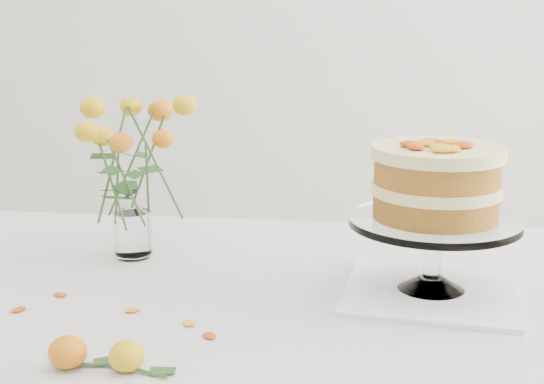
# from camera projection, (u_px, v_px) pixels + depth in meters

# --- Properties ---
(table) EXTENTS (1.43, 0.93, 0.76)m
(table) POSITION_uv_depth(u_px,v_px,m) (220.00, 337.00, 1.30)
(table) COLOR tan
(table) RESTS_ON ground
(napkin) EXTENTS (0.31, 0.31, 0.01)m
(napkin) POSITION_uv_depth(u_px,v_px,m) (431.00, 291.00, 1.27)
(napkin) COLOR white
(napkin) RESTS_ON table
(cake_stand) EXTENTS (0.28, 0.28, 0.25)m
(cake_stand) POSITION_uv_depth(u_px,v_px,m) (436.00, 190.00, 1.23)
(cake_stand) COLOR white
(cake_stand) RESTS_ON napkin
(rose_vase) EXTENTS (0.28, 0.28, 0.36)m
(rose_vase) POSITION_uv_depth(u_px,v_px,m) (129.00, 149.00, 1.41)
(rose_vase) COLOR white
(rose_vase) RESTS_ON table
(loose_rose_near) EXTENTS (0.08, 0.05, 0.04)m
(loose_rose_near) POSITION_uv_depth(u_px,v_px,m) (127.00, 356.00, 1.00)
(loose_rose_near) COLOR yellow
(loose_rose_near) RESTS_ON table
(loose_rose_far) EXTENTS (0.09, 0.05, 0.04)m
(loose_rose_far) POSITION_uv_depth(u_px,v_px,m) (68.00, 352.00, 1.00)
(loose_rose_far) COLOR #C95B09
(loose_rose_far) RESTS_ON table
(stray_petal_a) EXTENTS (0.03, 0.02, 0.00)m
(stray_petal_a) POSITION_uv_depth(u_px,v_px,m) (133.00, 310.00, 1.19)
(stray_petal_a) COLOR #FFA510
(stray_petal_a) RESTS_ON table
(stray_petal_b) EXTENTS (0.03, 0.02, 0.00)m
(stray_petal_b) POSITION_uv_depth(u_px,v_px,m) (189.00, 323.00, 1.14)
(stray_petal_b) COLOR #FFA510
(stray_petal_b) RESTS_ON table
(stray_petal_c) EXTENTS (0.03, 0.02, 0.00)m
(stray_petal_c) POSITION_uv_depth(u_px,v_px,m) (209.00, 336.00, 1.10)
(stray_petal_c) COLOR #FFA510
(stray_petal_c) RESTS_ON table
(stray_petal_d) EXTENTS (0.03, 0.02, 0.00)m
(stray_petal_d) POSITION_uv_depth(u_px,v_px,m) (60.00, 295.00, 1.26)
(stray_petal_d) COLOR #FFA510
(stray_petal_d) RESTS_ON table
(stray_petal_e) EXTENTS (0.03, 0.02, 0.00)m
(stray_petal_e) POSITION_uv_depth(u_px,v_px,m) (18.00, 310.00, 1.20)
(stray_petal_e) COLOR #FFA510
(stray_petal_e) RESTS_ON table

